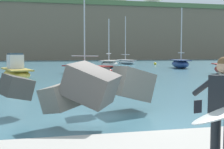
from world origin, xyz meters
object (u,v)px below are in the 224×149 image
Objects in this scene: station_building_central at (109,1)px; station_building_annex at (115,0)px; mooring_buoy_middle at (155,64)px; mooring_buoy_inner at (95,67)px; boat_near_centre at (180,63)px; boat_far_centre at (126,61)px; boat_near_right at (88,69)px; boat_mid_left at (109,64)px; boat_far_right at (16,71)px.

station_building_annex is (2.07, 1.03, 0.46)m from station_building_central.
station_building_annex reaches higher than mooring_buoy_middle.
mooring_buoy_inner is at bearing -143.63° from mooring_buoy_middle.
mooring_buoy_inner is at bearing 174.15° from boat_near_centre.
station_building_central reaches higher than boat_far_centre.
mooring_buoy_inner is at bearing -106.08° from station_building_annex.
boat_mid_left is at bearing 67.42° from boat_near_right.
boat_far_right is at bearing -132.39° from mooring_buoy_middle.
boat_far_centre reaches higher than boat_near_right.
boat_near_right is 65.67m from station_building_annex.
boat_far_right is (-19.04, -11.83, 0.01)m from boat_near_centre.
station_building_annex is at bearing 85.41° from boat_near_centre.
mooring_buoy_middle is 46.61m from station_building_central.
boat_far_centre reaches higher than mooring_buoy_middle.
boat_far_centre is 0.98× the size of station_building_central.
boat_far_right is at bearing -109.64° from station_building_annex.
boat_far_centre is 5.84m from mooring_buoy_middle.
boat_far_centre is 14.91m from mooring_buoy_inner.
station_building_central is at bearing 87.27° from mooring_buoy_middle.
mooring_buoy_middle is (19.20, 21.04, -0.40)m from boat_far_right.
mooring_buoy_middle is (3.41, -4.74, -0.24)m from boat_far_centre.
station_building_annex reaches higher than boat_near_right.
station_building_central is at bearing 77.68° from boat_mid_left.
boat_near_centre is 17.22× the size of mooring_buoy_middle.
boat_near_right is at bearing -104.21° from station_building_central.
station_building_annex is at bearing 75.70° from boat_mid_left.
mooring_buoy_inner is at bearing 76.02° from boat_near_right.
boat_near_right is 0.84× the size of station_building_central.
boat_far_centre is 30.23m from boat_far_right.
boat_far_right reaches higher than mooring_buoy_inner.
mooring_buoy_inner is (2.12, 8.50, -0.24)m from boat_near_right.
boat_mid_left is 18.28m from boat_far_right.
boat_mid_left is 1.09× the size of station_building_annex.
station_building_central is (15.18, 59.96, 16.73)m from boat_near_right.
station_building_annex reaches higher than boat_far_right.
boat_far_centre is (5.32, 10.79, -0.08)m from boat_mid_left.
mooring_buoy_middle is (0.16, 9.20, -0.38)m from boat_near_centre.
boat_near_centre is at bearing -91.00° from mooring_buoy_middle.
station_building_central is (2.07, 43.36, 16.98)m from mooring_buoy_middle.
station_building_central reaches higher than mooring_buoy_inner.
boat_near_centre is 1.09× the size of boat_near_right.
station_building_annex is at bearing 26.48° from station_building_central.
boat_near_right is 0.86× the size of boat_far_centre.
mooring_buoy_inner is at bearing -120.58° from boat_far_centre.
station_building_central reaches higher than boat_near_centre.
mooring_buoy_inner is (-10.83, 1.11, -0.38)m from boat_near_centre.
station_building_annex is (7.55, 39.65, 17.20)m from boat_far_centre.
mooring_buoy_middle is at bearing 34.77° from boat_mid_left.
boat_near_right is 21.15m from mooring_buoy_middle.
station_building_central is at bearing 71.72° from boat_far_right.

